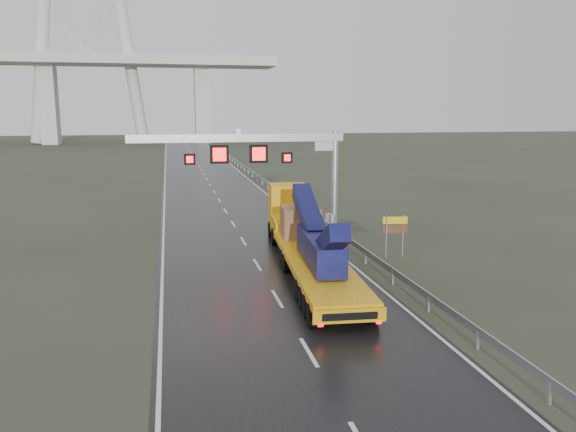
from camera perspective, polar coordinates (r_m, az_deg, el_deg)
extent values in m
plane|color=#303726|center=(22.62, 0.86, -11.68)|extent=(400.00, 400.00, 0.00)
cube|color=black|center=(61.19, -7.50, 2.44)|extent=(11.00, 200.00, 0.02)
cube|color=beige|center=(40.99, 4.68, -1.32)|extent=(1.20, 1.20, 0.30)
cylinder|color=#9A9DA3|center=(40.42, 4.75, 3.47)|extent=(0.48, 0.48, 7.20)
cube|color=#9A9DA3|center=(38.73, -5.10, 7.91)|extent=(14.80, 0.55, 0.55)
cube|color=#9A9DA3|center=(39.95, 3.70, 7.29)|extent=(1.40, 0.35, 0.90)
cube|color=#9A9DA3|center=(38.71, -5.11, 8.58)|extent=(0.35, 0.35, 0.35)
cube|color=black|center=(38.61, -6.99, 6.23)|extent=(1.25, 0.25, 1.25)
cube|color=#FF0C0C|center=(38.47, -6.97, 6.22)|extent=(0.90, 0.02, 0.90)
cube|color=black|center=(38.94, -3.00, 6.33)|extent=(1.25, 0.25, 1.25)
cube|color=#FF0C0C|center=(38.80, -2.97, 6.32)|extent=(0.90, 0.02, 0.90)
cube|color=black|center=(38.51, -9.96, 5.69)|extent=(0.75, 0.25, 0.75)
cube|color=#FF0C0C|center=(38.37, -9.95, 5.68)|extent=(0.54, 0.02, 0.54)
cube|color=black|center=(39.33, -0.11, 5.95)|extent=(0.75, 0.25, 0.75)
cube|color=#FF0C0C|center=(39.19, -0.06, 5.93)|extent=(0.54, 0.02, 0.54)
cube|color=beige|center=(163.26, -23.10, 10.41)|extent=(4.00, 6.00, 21.00)
cube|color=beige|center=(160.71, -8.71, 11.13)|extent=(4.00, 6.00, 21.00)
cube|color=yellow|center=(28.54, 2.86, -4.72)|extent=(3.83, 14.10, 0.35)
cube|color=yellow|center=(21.98, 6.28, -10.06)|extent=(2.89, 0.34, 0.55)
cube|color=black|center=(21.92, 6.33, -10.12)|extent=(2.18, 0.19, 0.30)
cube|color=#FF0505|center=(21.79, 3.33, -11.04)|extent=(0.22, 0.06, 0.12)
cube|color=#FF0505|center=(22.31, 9.21, -10.63)|extent=(0.22, 0.06, 0.12)
cube|color=yellow|center=(35.51, 0.71, -1.00)|extent=(2.67, 1.39, 0.50)
cube|color=yellow|center=(37.11, 0.35, -0.89)|extent=(2.80, 3.17, 1.19)
cube|color=yellow|center=(38.64, -0.01, 1.37)|extent=(2.63, 2.17, 2.59)
cube|color=black|center=(39.59, -0.21, 2.02)|extent=(2.29, 0.22, 1.19)
cube|color=#0F0E44|center=(27.35, 3.26, -3.36)|extent=(1.84, 6.06, 1.39)
cube|color=#0F0E44|center=(30.46, 2.05, 0.38)|extent=(1.41, 5.54, 2.54)
cube|color=#0F0E44|center=(24.78, 4.37, -2.72)|extent=(1.19, 4.00, 2.40)
cylinder|color=#9A9DA3|center=(27.27, 4.51, -1.49)|extent=(0.32, 0.32, 1.59)
cube|color=#956443|center=(33.26, 1.26, -0.62)|extent=(2.35, 2.35, 1.79)
cylinder|color=black|center=(24.51, 4.78, -8.69)|extent=(2.95, 1.21, 0.99)
cylinder|color=black|center=(31.04, 2.02, -4.50)|extent=(2.95, 1.21, 0.99)
cylinder|color=black|center=(38.78, 0.03, -1.37)|extent=(2.76, 1.29, 1.09)
cylinder|color=#9A9DA3|center=(33.64, 9.95, -2.14)|extent=(0.08, 0.08, 2.52)
cylinder|color=#9A9DA3|center=(34.04, 11.59, -2.04)|extent=(0.08, 0.08, 2.52)
cube|color=yellow|center=(33.64, 10.83, -0.43)|extent=(1.47, 0.26, 0.42)
cube|color=brown|center=(33.74, 10.80, -1.31)|extent=(1.47, 0.26, 0.47)
cube|color=red|center=(41.78, 4.36, -0.50)|extent=(0.73, 0.49, 1.14)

